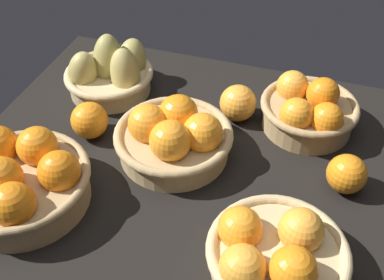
{
  "coord_description": "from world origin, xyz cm",
  "views": [
    {
      "loc": [
        -23.43,
        63.7,
        68.24
      ],
      "look_at": [
        -2.6,
        -0.59,
        7.0
      ],
      "focal_mm": 43.58,
      "sensor_mm": 36.0,
      "label": 1
    }
  ],
  "objects_px": {
    "loose_orange_side_gap": "(347,174)",
    "basket_near_left": "(308,110)",
    "loose_orange_back_gap": "(89,121)",
    "basket_far_right": "(22,180)",
    "basket_center": "(174,136)",
    "loose_orange_front_gap": "(238,103)",
    "basket_near_right_pears": "(111,74)",
    "basket_far_left": "(274,255)"
  },
  "relations": [
    {
      "from": "basket_far_right",
      "to": "loose_orange_back_gap",
      "type": "relative_size",
      "value": 3.24
    },
    {
      "from": "basket_near_right_pears",
      "to": "loose_orange_front_gap",
      "type": "xyz_separation_m",
      "value": [
        -0.3,
        0.01,
        -0.01
      ]
    },
    {
      "from": "basket_near_left",
      "to": "basket_far_left",
      "type": "bearing_deg",
      "value": 89.49
    },
    {
      "from": "basket_center",
      "to": "basket_near_right_pears",
      "type": "distance_m",
      "value": 0.27
    },
    {
      "from": "basket_near_right_pears",
      "to": "loose_orange_front_gap",
      "type": "bearing_deg",
      "value": 178.2
    },
    {
      "from": "loose_orange_back_gap",
      "to": "loose_orange_side_gap",
      "type": "distance_m",
      "value": 0.52
    },
    {
      "from": "basket_far_left",
      "to": "loose_orange_front_gap",
      "type": "height_order",
      "value": "basket_far_left"
    },
    {
      "from": "loose_orange_front_gap",
      "to": "loose_orange_side_gap",
      "type": "relative_size",
      "value": 1.08
    },
    {
      "from": "loose_orange_back_gap",
      "to": "loose_orange_side_gap",
      "type": "height_order",
      "value": "loose_orange_back_gap"
    },
    {
      "from": "basket_near_right_pears",
      "to": "loose_orange_back_gap",
      "type": "bearing_deg",
      "value": 99.33
    },
    {
      "from": "basket_far_left",
      "to": "loose_orange_side_gap",
      "type": "relative_size",
      "value": 3.02
    },
    {
      "from": "basket_far_right",
      "to": "basket_center",
      "type": "xyz_separation_m",
      "value": [
        -0.21,
        -0.19,
        -0.0
      ]
    },
    {
      "from": "basket_center",
      "to": "loose_orange_back_gap",
      "type": "relative_size",
      "value": 3.06
    },
    {
      "from": "basket_far_right",
      "to": "basket_center",
      "type": "bearing_deg",
      "value": -137.77
    },
    {
      "from": "basket_center",
      "to": "basket_near_right_pears",
      "type": "xyz_separation_m",
      "value": [
        0.21,
        -0.16,
        -0.0
      ]
    },
    {
      "from": "basket_far_right",
      "to": "loose_orange_side_gap",
      "type": "height_order",
      "value": "basket_far_right"
    },
    {
      "from": "loose_orange_front_gap",
      "to": "basket_near_left",
      "type": "bearing_deg",
      "value": -174.72
    },
    {
      "from": "basket_far_left",
      "to": "loose_orange_back_gap",
      "type": "relative_size",
      "value": 2.89
    },
    {
      "from": "basket_far_left",
      "to": "basket_near_left",
      "type": "relative_size",
      "value": 1.09
    },
    {
      "from": "basket_center",
      "to": "loose_orange_side_gap",
      "type": "distance_m",
      "value": 0.33
    },
    {
      "from": "basket_near_left",
      "to": "loose_orange_back_gap",
      "type": "xyz_separation_m",
      "value": [
        0.43,
        0.16,
        -0.01
      ]
    },
    {
      "from": "basket_center",
      "to": "loose_orange_side_gap",
      "type": "relative_size",
      "value": 3.19
    },
    {
      "from": "loose_orange_side_gap",
      "to": "loose_orange_front_gap",
      "type": "bearing_deg",
      "value": -30.56
    },
    {
      "from": "basket_far_right",
      "to": "loose_orange_side_gap",
      "type": "distance_m",
      "value": 0.58
    },
    {
      "from": "basket_center",
      "to": "loose_orange_back_gap",
      "type": "xyz_separation_m",
      "value": [
        0.19,
        -0.0,
        -0.01
      ]
    },
    {
      "from": "basket_far_left",
      "to": "loose_orange_front_gap",
      "type": "bearing_deg",
      "value": -67.97
    },
    {
      "from": "basket_near_left",
      "to": "loose_orange_back_gap",
      "type": "height_order",
      "value": "basket_near_left"
    },
    {
      "from": "loose_orange_side_gap",
      "to": "basket_near_left",
      "type": "bearing_deg",
      "value": -59.52
    },
    {
      "from": "loose_orange_back_gap",
      "to": "basket_near_right_pears",
      "type": "bearing_deg",
      "value": -80.67
    },
    {
      "from": "basket_far_left",
      "to": "loose_orange_side_gap",
      "type": "height_order",
      "value": "basket_far_left"
    },
    {
      "from": "basket_far_right",
      "to": "basket_near_right_pears",
      "type": "relative_size",
      "value": 1.21
    },
    {
      "from": "loose_orange_front_gap",
      "to": "loose_orange_side_gap",
      "type": "xyz_separation_m",
      "value": [
        -0.24,
        0.14,
        -0.0
      ]
    },
    {
      "from": "basket_near_right_pears",
      "to": "loose_orange_side_gap",
      "type": "bearing_deg",
      "value": 164.51
    },
    {
      "from": "loose_orange_front_gap",
      "to": "loose_orange_side_gap",
      "type": "bearing_deg",
      "value": 149.44
    },
    {
      "from": "basket_near_left",
      "to": "loose_orange_side_gap",
      "type": "bearing_deg",
      "value": 120.48
    },
    {
      "from": "loose_orange_front_gap",
      "to": "basket_center",
      "type": "bearing_deg",
      "value": 58.73
    },
    {
      "from": "basket_center",
      "to": "basket_far_right",
      "type": "bearing_deg",
      "value": 42.23
    },
    {
      "from": "basket_center",
      "to": "basket_near_right_pears",
      "type": "height_order",
      "value": "basket_near_right_pears"
    },
    {
      "from": "basket_center",
      "to": "basket_near_left",
      "type": "xyz_separation_m",
      "value": [
        -0.24,
        -0.17,
        -0.0
      ]
    },
    {
      "from": "loose_orange_front_gap",
      "to": "loose_orange_back_gap",
      "type": "bearing_deg",
      "value": 28.52
    },
    {
      "from": "basket_near_right_pears",
      "to": "basket_far_right",
      "type": "bearing_deg",
      "value": 89.57
    },
    {
      "from": "basket_far_right",
      "to": "basket_near_left",
      "type": "distance_m",
      "value": 0.58
    }
  ]
}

